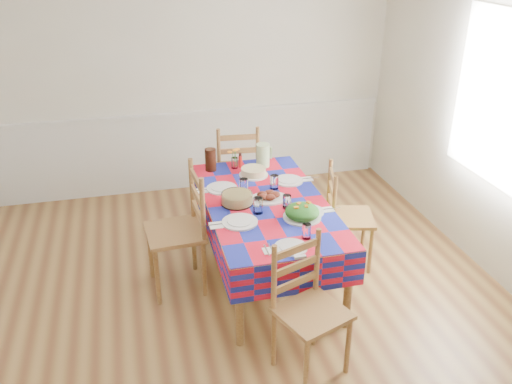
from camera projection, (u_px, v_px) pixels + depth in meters
room at (238, 157)px, 3.66m from camera, size 4.58×5.08×2.78m
wainscot at (194, 148)px, 6.21m from camera, size 4.41×0.06×0.92m
window_right at (502, 101)px, 4.34m from camera, size 0.00×1.40×1.40m
dining_table at (266, 209)px, 4.51m from camera, size 0.98×1.83×0.71m
setting_near_head at (296, 241)px, 3.85m from camera, size 0.39×0.26×0.11m
setting_left_near at (246, 216)px, 4.18m from camera, size 0.51×0.30×0.13m
setting_left_far at (229, 187)px, 4.65m from camera, size 0.49×0.29×0.13m
setting_right_near at (302, 208)px, 4.32m from camera, size 0.46×0.26×0.12m
setting_right_far at (284, 181)px, 4.77m from camera, size 0.49×0.28×0.13m
meat_platter at (268, 197)px, 4.49m from camera, size 0.34×0.24×0.07m
salad_platter at (302, 212)px, 4.20m from camera, size 0.30×0.30×0.13m
pasta_bowl at (237, 199)px, 4.42m from camera, size 0.26×0.26×0.09m
cake at (253, 172)px, 4.93m from camera, size 0.27×0.27×0.07m
serving_utensils at (288, 203)px, 4.43m from camera, size 0.14×0.31×0.01m
flower_vase at (234, 160)px, 5.07m from camera, size 0.13×0.10×0.20m
hot_sauce at (240, 160)px, 5.09m from camera, size 0.03×0.03×0.14m
green_pitcher at (263, 155)px, 5.10m from camera, size 0.13×0.13×0.22m
tea_pitcher at (211, 160)px, 5.01m from camera, size 0.11×0.11×0.21m
name_card at (300, 257)px, 3.69m from camera, size 0.08×0.03×0.02m
chair_near at (308, 309)px, 3.57m from camera, size 0.54×0.53×0.96m
chair_far at (237, 171)px, 5.57m from camera, size 0.49×0.47×1.01m
chair_left at (180, 231)px, 4.41m from camera, size 0.48×0.50×1.06m
chair_right at (345, 217)px, 4.75m from camera, size 0.48×0.50×0.93m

